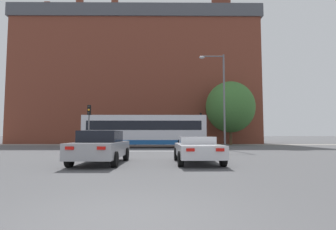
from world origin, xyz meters
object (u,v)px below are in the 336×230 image
object	(u,v)px
bus_crossing_lead	(145,130)
traffic_light_near_left	(89,120)
street_lamp_junction	(220,92)
traffic_light_far_right	(201,123)
pedestrian_waiting	(179,136)
pedestrian_walking_east	(130,138)
car_saloon_left	(101,147)
pedestrian_walking_west	(135,137)
car_roadster_right	(197,149)

from	to	relation	value
bus_crossing_lead	traffic_light_near_left	xyz separation A→B (m)	(-4.12, -5.14, 0.80)
bus_crossing_lead	street_lamp_junction	distance (m)	8.41
bus_crossing_lead	traffic_light_far_right	distance (m)	9.56
traffic_light_near_left	traffic_light_far_right	distance (m)	16.08
bus_crossing_lead	traffic_light_near_left	bearing A→B (deg)	-38.71
pedestrian_waiting	pedestrian_walking_east	size ratio (longest dim) A/B	1.16
car_saloon_left	traffic_light_far_right	world-z (taller)	traffic_light_far_right
car_saloon_left	street_lamp_junction	world-z (taller)	street_lamp_junction
bus_crossing_lead	pedestrian_waiting	xyz separation A→B (m)	(3.80, 8.25, -0.63)
pedestrian_walking_west	car_roadster_right	bearing A→B (deg)	-145.73
pedestrian_walking_east	bus_crossing_lead	bearing A→B (deg)	19.44
car_roadster_right	traffic_light_far_right	size ratio (longest dim) A/B	1.07
car_saloon_left	pedestrian_walking_east	size ratio (longest dim) A/B	2.89
car_saloon_left	pedestrian_waiting	world-z (taller)	pedestrian_waiting
car_roadster_right	bus_crossing_lead	size ratio (longest dim) A/B	0.36
bus_crossing_lead	pedestrian_waiting	world-z (taller)	bus_crossing_lead
car_roadster_right	car_saloon_left	bearing A→B (deg)	-179.15
car_saloon_left	traffic_light_near_left	world-z (taller)	traffic_light_near_left
street_lamp_junction	pedestrian_walking_east	world-z (taller)	street_lamp_junction
pedestrian_walking_east	car_roadster_right	bearing A→B (deg)	17.33
street_lamp_junction	pedestrian_walking_west	world-z (taller)	street_lamp_junction
car_roadster_right	traffic_light_near_left	world-z (taller)	traffic_light_near_left
car_saloon_left	traffic_light_near_left	xyz separation A→B (m)	(-3.28, 9.17, 1.75)
street_lamp_junction	traffic_light_near_left	bearing A→B (deg)	-171.03
bus_crossing_lead	pedestrian_walking_west	distance (m)	6.88
bus_crossing_lead	pedestrian_waiting	bearing A→B (deg)	155.26
car_saloon_left	traffic_light_near_left	bearing A→B (deg)	110.43
bus_crossing_lead	traffic_light_far_right	bearing A→B (deg)	136.31
car_roadster_right	pedestrian_walking_west	world-z (taller)	pedestrian_walking_west
traffic_light_far_right	street_lamp_junction	world-z (taller)	street_lamp_junction
street_lamp_junction	pedestrian_waiting	distance (m)	12.71
traffic_light_near_left	car_saloon_left	bearing A→B (deg)	-70.30
car_roadster_right	pedestrian_walking_west	size ratio (longest dim) A/B	2.54
car_saloon_left	pedestrian_waiting	xyz separation A→B (m)	(4.64, 22.56, 0.33)
traffic_light_far_right	pedestrian_walking_east	distance (m)	9.45
street_lamp_junction	pedestrian_walking_west	bearing A→B (deg)	130.79
traffic_light_near_left	traffic_light_far_right	xyz separation A→B (m)	(10.68, 12.01, 0.22)
car_roadster_right	street_lamp_junction	bearing A→B (deg)	71.21
traffic_light_near_left	traffic_light_far_right	world-z (taller)	traffic_light_far_right
car_roadster_right	street_lamp_junction	distance (m)	12.09
traffic_light_near_left	traffic_light_far_right	bearing A→B (deg)	48.35
street_lamp_junction	pedestrian_waiting	bearing A→B (deg)	105.00
pedestrian_walking_east	traffic_light_near_left	bearing A→B (deg)	-4.53
car_saloon_left	traffic_light_near_left	size ratio (longest dim) A/B	1.23
pedestrian_waiting	pedestrian_walking_west	size ratio (longest dim) A/B	1.07
car_saloon_left	pedestrian_waiting	size ratio (longest dim) A/B	2.48
traffic_light_far_right	car_roadster_right	bearing A→B (deg)	-98.12
traffic_light_near_left	pedestrian_waiting	distance (m)	15.63
traffic_light_near_left	pedestrian_waiting	size ratio (longest dim) A/B	2.02
pedestrian_waiting	car_roadster_right	bearing A→B (deg)	83.23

